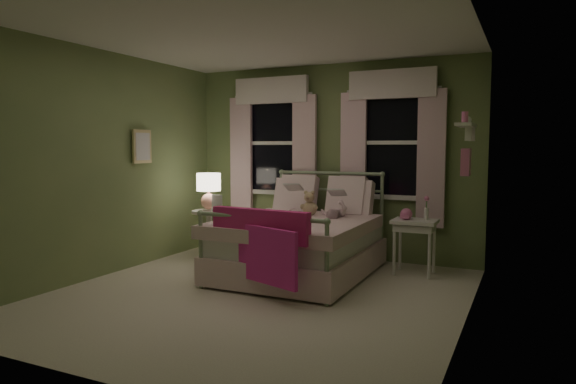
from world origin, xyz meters
The scene contains 18 objects.
room_shell centered at (0.00, 0.00, 1.30)m, with size 4.20×4.20×4.20m.
bed centered at (0.05, 0.99, 0.38)m, with size 1.58×2.04×1.18m.
pink_throw centered at (0.05, -0.04, 0.61)m, with size 1.10×0.42×0.71m.
child_left centered at (-0.23, 1.41, 0.91)m, with size 0.25×0.16×0.69m, color #F7D1DD.
child_right centered at (0.33, 1.41, 0.95)m, with size 0.37×0.29×0.75m, color #F7D1DD.
book_left centered at (-0.23, 1.16, 0.96)m, with size 0.20×0.27×0.03m, color beige.
book_right centered at (0.33, 1.16, 0.92)m, with size 0.20×0.27×0.02m, color beige.
teddy_bear centered at (0.05, 1.25, 0.79)m, with size 0.23×0.18×0.31m.
nightstand_left centered at (-1.41, 1.26, 0.42)m, with size 0.46×0.46×0.65m.
table_lamp centered at (-1.41, 1.26, 0.95)m, with size 0.32×0.32×0.48m.
book_nightstand centered at (-1.31, 1.18, 0.66)m, with size 0.16×0.22×0.02m, color beige.
nightstand_right centered at (1.26, 1.54, 0.55)m, with size 0.50×0.40×0.64m.
pink_toy centered at (1.16, 1.53, 0.71)m, with size 0.14×0.18×0.14m.
bud_vase centered at (1.38, 1.59, 0.79)m, with size 0.06×0.06×0.28m.
window_left centered at (-0.85, 2.03, 1.62)m, with size 1.34×0.13×1.96m.
window_right centered at (0.85, 2.03, 1.62)m, with size 1.34×0.13×1.96m.
wall_shelf centered at (1.90, 0.70, 1.52)m, with size 0.15×0.50×0.60m.
framed_picture centered at (-1.95, 0.60, 1.50)m, with size 0.03×0.32×0.42m.
Camera 1 is at (2.46, -4.43, 1.49)m, focal length 32.00 mm.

